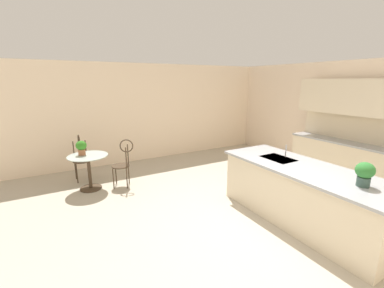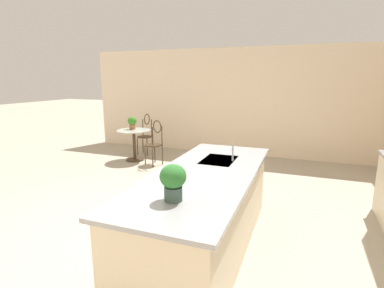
{
  "view_description": "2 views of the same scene",
  "coord_description": "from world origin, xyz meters",
  "px_view_note": "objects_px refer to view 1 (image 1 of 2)",
  "views": [
    {
      "loc": [
        2.73,
        -2.58,
        2.24
      ],
      "look_at": [
        -1.74,
        -0.04,
        0.96
      ],
      "focal_mm": 23.99,
      "sensor_mm": 36.0,
      "label": 1
    },
    {
      "loc": [
        3.31,
        1.83,
        1.93
      ],
      "look_at": [
        -1.47,
        0.02,
        0.81
      ],
      "focal_mm": 27.88,
      "sensor_mm": 36.0,
      "label": 2
    }
  ],
  "objects_px": {
    "chair_by_island": "(81,156)",
    "potted_plant_on_table": "(81,147)",
    "potted_plant_counter_far": "(365,173)",
    "chair_near_window": "(123,161)",
    "bistro_table": "(89,169)"
  },
  "relations": [
    {
      "from": "chair_near_window",
      "to": "potted_plant_on_table",
      "type": "bearing_deg",
      "value": -111.38
    },
    {
      "from": "potted_plant_on_table",
      "to": "potted_plant_counter_far",
      "type": "bearing_deg",
      "value": 35.85
    },
    {
      "from": "chair_by_island",
      "to": "potted_plant_on_table",
      "type": "distance_m",
      "value": 0.67
    },
    {
      "from": "chair_by_island",
      "to": "potted_plant_on_table",
      "type": "height_order",
      "value": "chair_by_island"
    },
    {
      "from": "bistro_table",
      "to": "chair_near_window",
      "type": "height_order",
      "value": "chair_near_window"
    },
    {
      "from": "chair_near_window",
      "to": "potted_plant_on_table",
      "type": "xyz_separation_m",
      "value": [
        -0.3,
        -0.76,
        0.34
      ]
    },
    {
      "from": "bistro_table",
      "to": "chair_near_window",
      "type": "bearing_deg",
      "value": 73.76
    },
    {
      "from": "chair_by_island",
      "to": "potted_plant_on_table",
      "type": "relative_size",
      "value": 3.49
    },
    {
      "from": "potted_plant_on_table",
      "to": "chair_near_window",
      "type": "bearing_deg",
      "value": 68.62
    },
    {
      "from": "bistro_table",
      "to": "chair_by_island",
      "type": "bearing_deg",
      "value": -174.5
    },
    {
      "from": "potted_plant_counter_far",
      "to": "bistro_table",
      "type": "bearing_deg",
      "value": -144.34
    },
    {
      "from": "potted_plant_on_table",
      "to": "potted_plant_counter_far",
      "type": "height_order",
      "value": "potted_plant_counter_far"
    },
    {
      "from": "potted_plant_on_table",
      "to": "potted_plant_counter_far",
      "type": "relative_size",
      "value": 0.93
    },
    {
      "from": "bistro_table",
      "to": "potted_plant_on_table",
      "type": "bearing_deg",
      "value": -137.67
    },
    {
      "from": "chair_near_window",
      "to": "bistro_table",
      "type": "bearing_deg",
      "value": -106.24
    }
  ]
}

